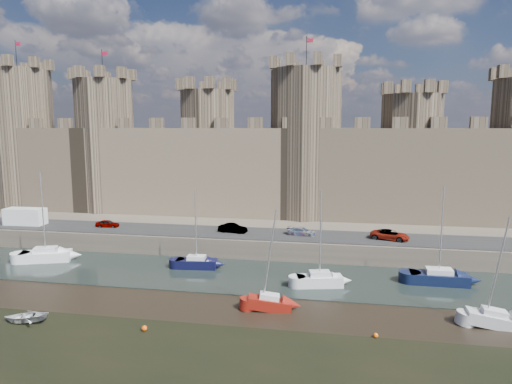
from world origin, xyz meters
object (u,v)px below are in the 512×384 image
at_px(sailboat_1, 197,262).
at_px(sailboat_3, 439,277).
at_px(sailboat_0, 46,255).
at_px(sailboat_5, 494,319).
at_px(car_3, 390,235).
at_px(sailboat_4, 270,302).
at_px(van, 25,217).
at_px(car_2, 301,232).
at_px(car_1, 233,228).
at_px(sailboat_2, 320,279).
at_px(car_0, 107,224).

height_order(sailboat_1, sailboat_3, sailboat_3).
bearing_deg(sailboat_0, sailboat_5, -31.35).
distance_m(car_3, sailboat_5, 20.08).
distance_m(sailboat_3, sailboat_4, 19.54).
height_order(car_3, van, van).
relative_size(sailboat_0, sailboat_1, 1.17).
relative_size(car_2, sailboat_0, 0.34).
relative_size(car_1, sailboat_4, 0.41).
relative_size(car_3, sailboat_2, 0.46).
height_order(car_0, car_2, car_0).
xyz_separation_m(car_3, sailboat_5, (6.59, -18.81, -2.46)).
distance_m(van, sailboat_4, 42.97).
bearing_deg(car_1, sailboat_1, 172.05).
distance_m(sailboat_1, sailboat_3, 27.19).
bearing_deg(van, car_1, -1.38).
distance_m(car_1, sailboat_5, 33.24).
bearing_deg(sailboat_1, van, 158.94).
bearing_deg(sailboat_2, car_3, 41.63).
bearing_deg(car_1, sailboat_5, -116.65).
xyz_separation_m(van, sailboat_4, (38.71, -18.40, -3.03)).
bearing_deg(car_1, sailboat_0, 120.99).
bearing_deg(car_2, sailboat_0, 112.24).
xyz_separation_m(sailboat_2, sailboat_3, (12.53, 3.04, -0.01)).
xyz_separation_m(car_0, car_1, (18.31, -0.11, 0.08)).
xyz_separation_m(sailboat_0, sailboat_5, (48.96, -10.14, -0.16)).
bearing_deg(sailboat_1, sailboat_5, -25.71).
bearing_deg(sailboat_5, car_0, 159.42).
bearing_deg(sailboat_0, car_2, -3.36).
bearing_deg(sailboat_2, car_2, 90.39).
distance_m(sailboat_2, sailboat_3, 12.90).
bearing_deg(sailboat_4, sailboat_2, 50.51).
distance_m(car_0, car_2, 27.57).
relative_size(car_2, van, 0.66).
bearing_deg(sailboat_0, van, 116.99).
distance_m(car_3, van, 51.34).
xyz_separation_m(van, sailboat_3, (55.55, -8.48, -2.94)).
relative_size(car_2, sailboat_5, 0.40).
bearing_deg(car_0, van, 89.07).
distance_m(van, sailboat_3, 56.27).
bearing_deg(sailboat_2, sailboat_4, -135.03).
distance_m(sailboat_0, sailboat_1, 19.42).
xyz_separation_m(car_1, sailboat_0, (-21.90, -9.00, -2.29)).
relative_size(van, sailboat_1, 0.60).
xyz_separation_m(sailboat_0, sailboat_4, (29.75, -9.94, -0.14)).
bearing_deg(sailboat_4, van, 147.09).
xyz_separation_m(car_0, van, (-12.54, -0.65, 0.69)).
relative_size(car_1, sailboat_2, 0.38).
height_order(car_0, sailboat_3, sailboat_3).
xyz_separation_m(car_0, sailboat_3, (43.01, -9.13, -2.25)).
bearing_deg(car_2, car_0, 95.93).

